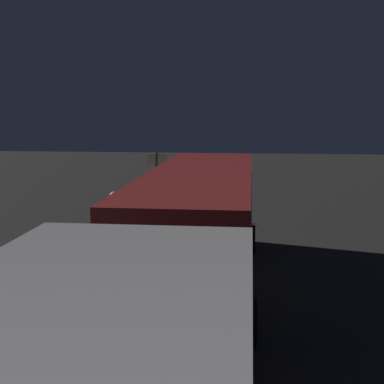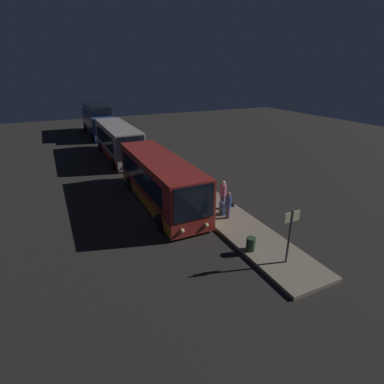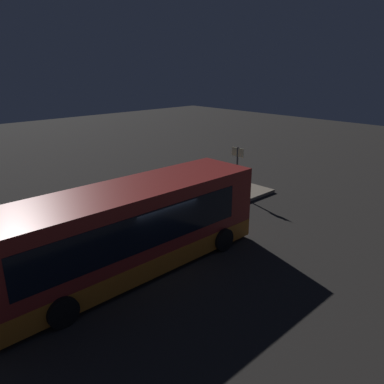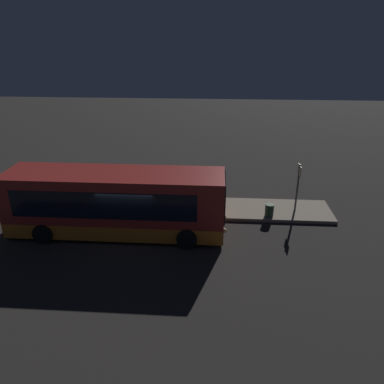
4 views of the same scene
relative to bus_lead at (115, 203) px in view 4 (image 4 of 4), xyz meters
name	(u,v)px [view 4 (image 4 of 4)]	position (x,y,z in m)	size (l,w,h in m)	color
ground	(133,234)	(0.77, -0.18, -1.48)	(80.00, 80.00, 0.00)	#2B2826
platform	(144,206)	(0.77, 2.71, -1.40)	(20.00, 2.58, 0.17)	gray
bus_lead	(115,203)	(0.00, 0.00, 0.00)	(10.18, 2.79, 3.00)	maroon
passenger_boarding	(206,193)	(4.15, 2.59, -0.44)	(0.39, 0.56, 1.61)	#4C476B
passenger_waiting	(177,197)	(2.67, 1.97, -0.46)	(0.67, 0.59, 1.61)	gray
passenger_with_bags	(183,188)	(2.93, 2.96, -0.33)	(0.65, 0.61, 1.81)	#4C476B
suitcase	(196,201)	(3.62, 2.56, -0.93)	(0.42, 0.25, 0.99)	#334C7F
sign_post	(298,181)	(8.88, 2.67, 0.31)	(0.10, 0.79, 2.53)	#4C4C51
trash_bin	(269,210)	(7.42, 1.82, -0.99)	(0.44, 0.44, 0.65)	#2D4C33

